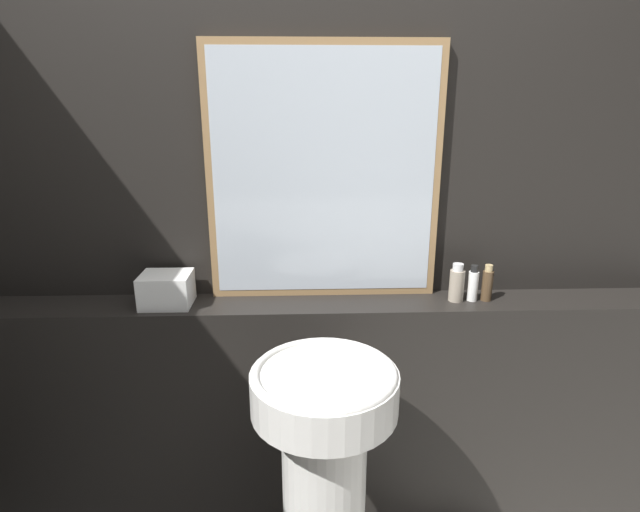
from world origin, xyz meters
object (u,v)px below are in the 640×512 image
Objects in this scene: conditioner_bottle at (473,284)px; lotion_bottle at (487,284)px; pedestal_sink at (324,480)px; shampoo_bottle at (457,284)px; towel_stack at (167,290)px; mirror at (324,175)px.

lotion_bottle is at bearing 0.00° from conditioner_bottle.
conditioner_bottle is at bearing 37.96° from pedestal_sink.
pedestal_sink is at bearing -138.85° from shampoo_bottle.
shampoo_bottle is 1.04× the size of lotion_bottle.
pedestal_sink is at bearing -144.50° from lotion_bottle.
towel_stack is 1.29× the size of lotion_bottle.
shampoo_bottle is (0.50, 0.44, 0.46)m from pedestal_sink.
mirror is 5.12× the size of towel_stack.
mirror is at bearing 8.38° from towel_stack.
towel_stack is 1.24× the size of shampoo_bottle.
mirror reaches higher than conditioner_bottle.
mirror is 6.68× the size of conditioner_bottle.
pedestal_sink is 0.83m from towel_stack.
mirror is 6.36× the size of shampoo_bottle.
lotion_bottle is (1.16, 0.00, 0.00)m from towel_stack.
shampoo_bottle is at bearing 0.00° from towel_stack.
conditioner_bottle is at bearing 0.00° from towel_stack.
lotion_bottle reaches higher than conditioner_bottle.
lotion_bottle is (0.61, 0.44, 0.46)m from pedestal_sink.
conditioner_bottle is at bearing 0.00° from shampoo_bottle.
mirror is 0.62m from shampoo_bottle.
pedestal_sink is 1.04× the size of mirror.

